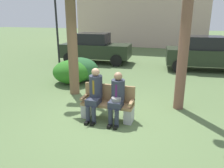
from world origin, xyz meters
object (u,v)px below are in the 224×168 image
(shrub_near_bench, at_px, (71,72))
(seated_man_right, at_px, (117,95))
(park_bench, at_px, (108,104))
(parked_car_near, at_px, (96,48))
(street_lamp, at_px, (57,24))
(shrub_mid_lawn, at_px, (80,69))
(seated_man_left, at_px, (95,91))
(parked_car_far, at_px, (207,54))

(shrub_near_bench, bearing_deg, seated_man_right, -45.19)
(park_bench, relative_size, seated_man_right, 1.05)
(parked_car_near, xyz_separation_m, street_lamp, (-1.37, -1.76, 1.40))
(seated_man_right, distance_m, shrub_near_bench, 3.86)
(shrub_mid_lawn, bearing_deg, street_lamp, 137.25)
(park_bench, relative_size, seated_man_left, 1.01)
(shrub_near_bench, height_order, parked_car_near, parked_car_near)
(seated_man_right, bearing_deg, parked_car_far, 68.76)
(seated_man_right, xyz_separation_m, parked_car_near, (-3.31, 6.89, 0.12))
(seated_man_left, xyz_separation_m, parked_car_far, (3.22, 6.72, 0.08))
(park_bench, bearing_deg, parked_car_far, 66.31)
(seated_man_right, relative_size, shrub_near_bench, 0.87)
(seated_man_right, bearing_deg, park_bench, 156.15)
(shrub_mid_lawn, bearing_deg, shrub_near_bench, -109.91)
(seated_man_left, distance_m, shrub_near_bench, 3.46)
(park_bench, xyz_separation_m, seated_man_right, (0.28, -0.12, 0.32))
(seated_man_right, distance_m, parked_car_near, 7.64)
(shrub_near_bench, xyz_separation_m, street_lamp, (-1.97, 2.39, 1.77))
(seated_man_right, xyz_separation_m, parked_car_far, (2.62, 6.73, 0.12))
(seated_man_right, xyz_separation_m, shrub_mid_lawn, (-2.56, 3.16, -0.23))
(seated_man_right, relative_size, street_lamp, 0.35)
(shrub_near_bench, distance_m, parked_car_far, 6.67)
(park_bench, xyz_separation_m, seated_man_left, (-0.32, -0.11, 0.36))
(seated_man_left, height_order, shrub_near_bench, seated_man_left)
(parked_car_far, xyz_separation_m, street_lamp, (-7.30, -1.60, 1.40))
(seated_man_right, bearing_deg, street_lamp, 132.40)
(seated_man_left, distance_m, parked_car_near, 7.39)
(park_bench, relative_size, shrub_near_bench, 0.92)
(park_bench, height_order, parked_car_far, parked_car_far)
(street_lamp, bearing_deg, parked_car_far, 12.40)
(parked_car_near, bearing_deg, park_bench, -65.86)
(shrub_mid_lawn, distance_m, street_lamp, 3.38)
(park_bench, relative_size, street_lamp, 0.37)
(seated_man_left, relative_size, shrub_mid_lawn, 0.87)
(street_lamp, bearing_deg, seated_man_right, -47.60)
(park_bench, relative_size, shrub_mid_lawn, 0.88)
(park_bench, distance_m, parked_car_near, 7.42)
(shrub_near_bench, height_order, street_lamp, street_lamp)
(shrub_mid_lawn, xyz_separation_m, parked_car_near, (-0.76, 3.72, 0.35))
(parked_car_far, bearing_deg, street_lamp, -167.60)
(seated_man_right, height_order, parked_car_far, parked_car_far)
(parked_car_near, bearing_deg, parked_car_far, -1.52)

